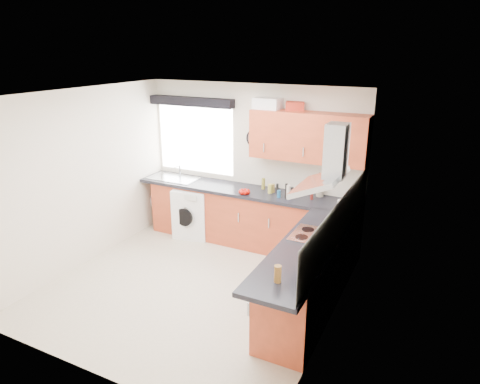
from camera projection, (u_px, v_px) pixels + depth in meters
The scene contains 36 objects.
ground_plane at pixel (195, 286), 5.68m from camera, with size 3.60×3.60×0.00m, color beige.
ceiling at pixel (187, 94), 4.88m from camera, with size 3.60×3.60×0.02m, color white.
wall_back at pixel (252, 164), 6.81m from camera, with size 3.60×0.02×2.50m, color silver.
wall_front at pixel (81, 259), 3.75m from camera, with size 3.60×0.02×2.50m, color silver.
wall_left at pixel (83, 179), 6.04m from camera, with size 0.02×3.60×2.50m, color silver.
wall_right at pixel (335, 223), 4.52m from camera, with size 0.02×3.60×2.50m, color silver.
window at pixel (195, 139), 7.14m from camera, with size 1.40×0.02×1.10m, color white.
window_blind at pixel (191, 102), 6.86m from camera, with size 1.50×0.18×0.14m, color black.
splashback at pixel (341, 219), 4.80m from camera, with size 0.01×3.00×0.54m, color white.
base_cab_back at pixel (239, 216), 6.87m from camera, with size 3.00×0.58×0.86m, color #9D3A1F.
base_cab_corner at pixel (337, 235), 6.19m from camera, with size 0.60×0.60×0.86m, color #9D3A1F.
base_cab_right at pixel (309, 278), 5.04m from camera, with size 0.58×2.10×0.86m, color #9D3A1F.
worktop_back at pixel (244, 191), 6.67m from camera, with size 3.60×0.62×0.05m, color black.
worktop_right at pixel (306, 248), 4.77m from camera, with size 0.62×2.42×0.05m, color black.
sink at pixel (173, 176), 7.21m from camera, with size 0.84×0.46×0.10m, color #A5ACB7, non-canonical shape.
oven at pixel (312, 273), 5.17m from camera, with size 0.56×0.58×0.85m, color black.
hob_plate at pixel (315, 236), 5.01m from camera, with size 0.52×0.52×0.01m, color #A5ACB7.
extractor_hood at pixel (328, 166), 4.69m from camera, with size 0.52×0.78×0.66m, color #A5ACB7, non-canonical shape.
upper_cabinets at pixel (308, 137), 6.08m from camera, with size 1.70×0.35×0.70m, color #9D3A1F.
washing_machine at pixel (193, 212), 7.11m from camera, with size 0.57×0.55×0.83m, color white.
wall_clock at pixel (254, 139), 6.62m from camera, with size 0.29×0.29×0.04m, color black.
casserole at pixel (268, 103), 6.25m from camera, with size 0.39×0.28×0.16m, color white.
storage_box at pixel (295, 106), 6.13m from camera, with size 0.26×0.22×0.12m, color #B12A18.
utensil_pot at pixel (320, 191), 6.32m from camera, with size 0.11×0.11×0.15m, color gray.
kitchen_roll at pixel (341, 208), 5.56m from camera, with size 0.10×0.10×0.22m, color white.
tomato_cluster at pixel (244, 192), 6.44m from camera, with size 0.15×0.15×0.07m, color #A00903, non-canonical shape.
jar_0 at pixel (291, 191), 6.42m from camera, with size 0.07×0.07×0.11m, color black.
jar_1 at pixel (263, 184), 6.65m from camera, with size 0.05×0.05×0.17m, color olive.
jar_2 at pixel (277, 187), 6.61m from camera, with size 0.04×0.04×0.10m, color black.
jar_3 at pixel (312, 195), 6.19m from camera, with size 0.04×0.04×0.14m, color maroon.
jar_4 at pixel (273, 188), 6.50m from camera, with size 0.07×0.07×0.13m, color olive.
jar_5 at pixel (286, 191), 6.23m from camera, with size 0.04×0.04×0.23m, color black.
jar_6 at pixel (279, 194), 6.28m from camera, with size 0.05×0.05×0.11m, color navy.
jar_7 at pixel (270, 189), 6.46m from camera, with size 0.07×0.07×0.14m, color #A69B39.
jar_8 at pixel (288, 192), 6.20m from camera, with size 0.06×0.06×0.21m, color #B2A398.
bottle_0 at pixel (278, 274), 4.01m from camera, with size 0.07×0.07×0.17m, color brown.
Camera 1 is at (2.75, -4.19, 3.02)m, focal length 32.00 mm.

